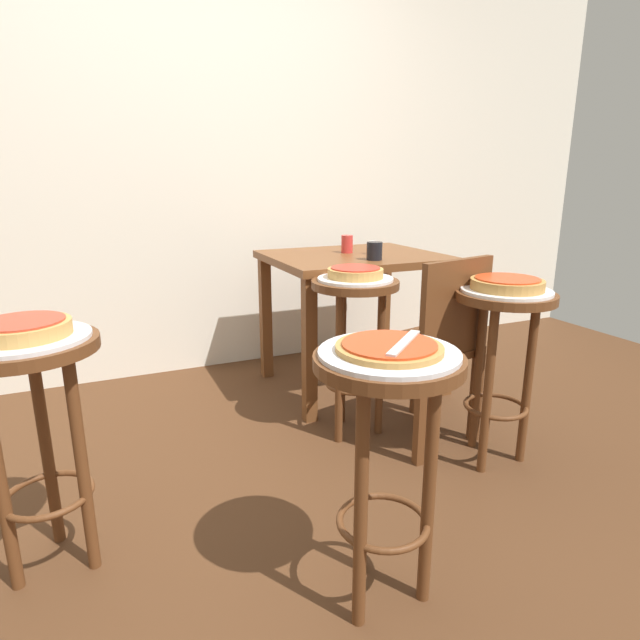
{
  "coord_description": "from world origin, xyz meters",
  "views": [
    {
      "loc": [
        -0.6,
        -1.57,
        1.16
      ],
      "look_at": [
        0.16,
        0.12,
        0.66
      ],
      "focal_mm": 29.27,
      "sensor_mm": 36.0,
      "label": 1
    }
  ],
  "objects_px": {
    "serving_plate_leftside": "(24,338)",
    "stool_rear": "(355,322)",
    "serving_plate_middle": "(506,291)",
    "pizza_middle": "(507,284)",
    "stool_leftside": "(34,404)",
    "stool_foreground": "(386,424)",
    "cup_far_edge": "(347,244)",
    "stool_middle": "(502,339)",
    "pizza_leftside": "(22,328)",
    "dining_table": "(353,276)",
    "condiment_shaker": "(373,248)",
    "pizza_rear": "(355,273)",
    "serving_plate_rear": "(355,279)",
    "serving_plate_foreground": "(389,353)",
    "wooden_chair": "(433,344)",
    "pizza_foreground": "(389,347)",
    "pizza_server_knife": "(404,343)"
  },
  "relations": [
    {
      "from": "pizza_leftside",
      "to": "stool_foreground",
      "type": "bearing_deg",
      "value": -31.35
    },
    {
      "from": "cup_far_edge",
      "to": "wooden_chair",
      "type": "height_order",
      "value": "cup_far_edge"
    },
    {
      "from": "serving_plate_leftside",
      "to": "dining_table",
      "type": "bearing_deg",
      "value": 31.65
    },
    {
      "from": "serving_plate_middle",
      "to": "pizza_rear",
      "type": "distance_m",
      "value": 0.63
    },
    {
      "from": "serving_plate_foreground",
      "to": "serving_plate_rear",
      "type": "height_order",
      "value": "same"
    },
    {
      "from": "serving_plate_middle",
      "to": "condiment_shaker",
      "type": "height_order",
      "value": "condiment_shaker"
    },
    {
      "from": "serving_plate_foreground",
      "to": "serving_plate_rear",
      "type": "xyz_separation_m",
      "value": [
        0.39,
        0.93,
        0.0
      ]
    },
    {
      "from": "stool_foreground",
      "to": "pizza_leftside",
      "type": "height_order",
      "value": "pizza_leftside"
    },
    {
      "from": "serving_plate_middle",
      "to": "pizza_leftside",
      "type": "bearing_deg",
      "value": 178.06
    },
    {
      "from": "stool_leftside",
      "to": "cup_far_edge",
      "type": "distance_m",
      "value": 1.83
    },
    {
      "from": "pizza_middle",
      "to": "stool_leftside",
      "type": "relative_size",
      "value": 0.38
    },
    {
      "from": "stool_middle",
      "to": "pizza_rear",
      "type": "xyz_separation_m",
      "value": [
        -0.42,
        0.47,
        0.23
      ]
    },
    {
      "from": "stool_leftside",
      "to": "pizza_leftside",
      "type": "height_order",
      "value": "pizza_leftside"
    },
    {
      "from": "wooden_chair",
      "to": "pizza_foreground",
      "type": "bearing_deg",
      "value": -133.13
    },
    {
      "from": "serving_plate_foreground",
      "to": "serving_plate_middle",
      "type": "bearing_deg",
      "value": 29.53
    },
    {
      "from": "serving_plate_middle",
      "to": "serving_plate_leftside",
      "type": "xyz_separation_m",
      "value": [
        -1.67,
        0.06,
        0.0
      ]
    },
    {
      "from": "stool_rear",
      "to": "condiment_shaker",
      "type": "relative_size",
      "value": 10.04
    },
    {
      "from": "pizza_leftside",
      "to": "condiment_shaker",
      "type": "xyz_separation_m",
      "value": [
        1.61,
        0.89,
        0.03
      ]
    },
    {
      "from": "pizza_foreground",
      "to": "pizza_leftside",
      "type": "xyz_separation_m",
      "value": [
        -0.85,
        0.52,
        0.01
      ]
    },
    {
      "from": "pizza_leftside",
      "to": "stool_leftside",
      "type": "bearing_deg",
      "value": -90.0
    },
    {
      "from": "serving_plate_foreground",
      "to": "stool_middle",
      "type": "xyz_separation_m",
      "value": [
        0.82,
        0.46,
        -0.2
      ]
    },
    {
      "from": "stool_leftside",
      "to": "stool_rear",
      "type": "height_order",
      "value": "same"
    },
    {
      "from": "stool_foreground",
      "to": "cup_far_edge",
      "type": "distance_m",
      "value": 1.68
    },
    {
      "from": "serving_plate_leftside",
      "to": "dining_table",
      "type": "distance_m",
      "value": 1.78
    },
    {
      "from": "pizza_middle",
      "to": "dining_table",
      "type": "relative_size",
      "value": 0.31
    },
    {
      "from": "cup_far_edge",
      "to": "condiment_shaker",
      "type": "distance_m",
      "value": 0.15
    },
    {
      "from": "serving_plate_rear",
      "to": "pizza_leftside",
      "type": "bearing_deg",
      "value": -161.88
    },
    {
      "from": "serving_plate_rear",
      "to": "stool_leftside",
      "type": "bearing_deg",
      "value": -161.88
    },
    {
      "from": "stool_foreground",
      "to": "cup_far_edge",
      "type": "height_order",
      "value": "cup_far_edge"
    },
    {
      "from": "pizza_server_knife",
      "to": "condiment_shaker",
      "type": "bearing_deg",
      "value": 22.26
    },
    {
      "from": "serving_plate_foreground",
      "to": "stool_foreground",
      "type": "bearing_deg",
      "value": -97.13
    },
    {
      "from": "serving_plate_middle",
      "to": "serving_plate_rear",
      "type": "relative_size",
      "value": 1.05
    },
    {
      "from": "stool_foreground",
      "to": "stool_middle",
      "type": "xyz_separation_m",
      "value": [
        0.82,
        0.46,
        0.0
      ]
    },
    {
      "from": "serving_plate_middle",
      "to": "pizza_rear",
      "type": "bearing_deg",
      "value": 132.42
    },
    {
      "from": "serving_plate_rear",
      "to": "stool_middle",
      "type": "bearing_deg",
      "value": -47.58
    },
    {
      "from": "stool_rear",
      "to": "condiment_shaker",
      "type": "xyz_separation_m",
      "value": [
        0.36,
        0.48,
        0.26
      ]
    },
    {
      "from": "condiment_shaker",
      "to": "pizza_server_knife",
      "type": "height_order",
      "value": "condiment_shaker"
    },
    {
      "from": "serving_plate_foreground",
      "to": "stool_leftside",
      "type": "height_order",
      "value": "serving_plate_foreground"
    },
    {
      "from": "stool_foreground",
      "to": "pizza_rear",
      "type": "distance_m",
      "value": 1.03
    },
    {
      "from": "pizza_foreground",
      "to": "stool_middle",
      "type": "bearing_deg",
      "value": 29.53
    },
    {
      "from": "serving_plate_leftside",
      "to": "stool_middle",
      "type": "bearing_deg",
      "value": -1.94
    },
    {
      "from": "serving_plate_leftside",
      "to": "cup_far_edge",
      "type": "xyz_separation_m",
      "value": [
        1.51,
        1.0,
        0.07
      ]
    },
    {
      "from": "serving_plate_rear",
      "to": "serving_plate_leftside",
      "type": "bearing_deg",
      "value": -161.88
    },
    {
      "from": "stool_leftside",
      "to": "pizza_leftside",
      "type": "bearing_deg",
      "value": 90.0
    },
    {
      "from": "cup_far_edge",
      "to": "dining_table",
      "type": "bearing_deg",
      "value": -82.74
    },
    {
      "from": "wooden_chair",
      "to": "stool_foreground",
      "type": "bearing_deg",
      "value": -133.13
    },
    {
      "from": "serving_plate_middle",
      "to": "wooden_chair",
      "type": "xyz_separation_m",
      "value": [
        -0.16,
        0.24,
        -0.27
      ]
    },
    {
      "from": "serving_plate_foreground",
      "to": "pizza_rear",
      "type": "height_order",
      "value": "pizza_rear"
    },
    {
      "from": "stool_foreground",
      "to": "pizza_rear",
      "type": "bearing_deg",
      "value": 67.02
    },
    {
      "from": "serving_plate_leftside",
      "to": "stool_rear",
      "type": "height_order",
      "value": "serving_plate_leftside"
    }
  ]
}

